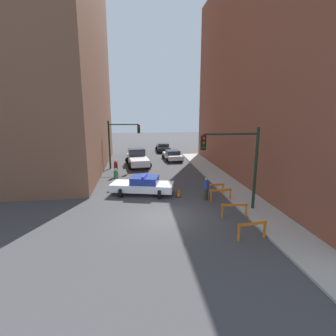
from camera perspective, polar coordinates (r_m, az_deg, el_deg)
ground_plane at (r=16.11m, az=-1.11°, el=-10.62°), size 120.00×120.00×0.00m
sidewalk_right at (r=17.77m, az=19.46°, el=-8.90°), size 2.40×44.00×0.12m
building_corner_left at (r=31.29m, az=-28.88°, el=23.14°), size 14.00×20.00×25.73m
building_right at (r=27.36m, az=27.55°, el=18.01°), size 12.00×28.00×19.16m
traffic_light_near at (r=16.68m, az=15.06°, el=2.42°), size 3.64×0.35×5.20m
traffic_light_far at (r=28.96m, az=-10.55°, el=6.52°), size 3.44×0.35×5.20m
police_car at (r=20.09m, az=-5.48°, el=-3.73°), size 5.00×3.04×1.52m
white_truck at (r=30.36m, az=-6.66°, el=2.17°), size 3.03×5.59×1.90m
parked_car_near at (r=33.50m, az=0.99°, el=2.82°), size 2.52×4.44×1.31m
parked_car_mid at (r=40.52m, az=-1.07°, el=4.53°), size 2.28×4.30×1.31m
pedestrian_crossing at (r=22.00m, az=-11.23°, el=-2.11°), size 0.51×0.51×1.66m
pedestrian_corner at (r=25.63m, az=-11.28°, el=-0.03°), size 0.37×0.37×1.66m
pedestrian_sidewalk at (r=18.92m, az=8.32°, el=-4.41°), size 0.51×0.51×1.66m
barrier_front at (r=13.96m, az=17.83°, el=-12.30°), size 1.59×0.34×0.90m
barrier_mid at (r=16.23m, az=14.26°, el=-8.51°), size 1.60×0.31×0.90m
barrier_back at (r=18.85m, az=11.41°, el=-5.37°), size 1.60×0.25×0.90m
barrier_corner at (r=20.06m, az=9.95°, el=-4.21°), size 1.60×0.21×0.90m
traffic_cone at (r=19.56m, az=2.36°, el=-5.38°), size 0.36×0.36×0.66m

